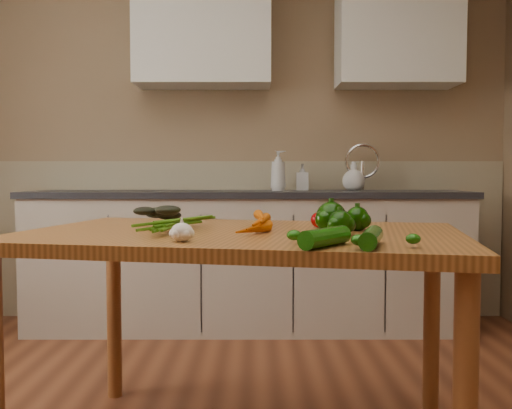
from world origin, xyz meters
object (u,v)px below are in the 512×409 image
object	(u,v)px
garlic_bulb	(182,232)
tomato_a	(319,220)
pepper_b	(357,219)
zucchini_b	(325,237)
soap_bottle_c	(354,176)
tomato_c	(359,220)
zucchini_a	(371,238)
leafy_greens	(163,210)
pepper_c	(340,223)
soap_bottle_a	(278,171)
pepper_a	(331,218)
carrot_bunch	(232,221)
soap_bottle_b	(302,177)
table	(242,256)
tomato_b	(328,218)

from	to	relation	value
garlic_bulb	tomato_a	distance (m)	0.64
pepper_b	zucchini_b	world-z (taller)	pepper_b
soap_bottle_c	tomato_c	xyz separation A→B (m)	(-0.28, -1.77, -0.15)
tomato_a	zucchini_a	xyz separation A→B (m)	(0.08, -0.56, -0.00)
leafy_greens	pepper_c	size ratio (longest dim) A/B	2.68
pepper_c	soap_bottle_a	bearing A→B (deg)	93.71
soap_bottle_a	pepper_a	bearing A→B (deg)	-158.40
soap_bottle_a	carrot_bunch	bearing A→B (deg)	-168.93
soap_bottle_a	leafy_greens	size ratio (longest dim) A/B	1.23
zucchini_a	soap_bottle_b	bearing A→B (deg)	89.99
leafy_greens	table	bearing A→B (deg)	-45.95
carrot_bunch	soap_bottle_b	bearing A→B (deg)	89.67
tomato_b	zucchini_b	world-z (taller)	tomato_b
pepper_b	tomato_a	size ratio (longest dim) A/B	1.30
leafy_greens	pepper_c	world-z (taller)	leafy_greens
tomato_c	zucchini_b	size ratio (longest dim) A/B	0.36
tomato_c	pepper_c	bearing A→B (deg)	-115.92
soap_bottle_a	tomato_b	distance (m)	1.67
soap_bottle_c	tomato_c	size ratio (longest dim) A/B	2.66
soap_bottle_b	garlic_bulb	bearing A→B (deg)	-99.41
table	tomato_b	bearing A→B (deg)	32.76
zucchini_b	soap_bottle_c	bearing A→B (deg)	78.36
pepper_b	leafy_greens	bearing A→B (deg)	155.35
table	soap_bottle_c	world-z (taller)	soap_bottle_c
pepper_c	tomato_a	size ratio (longest dim) A/B	1.25
soap_bottle_c	tomato_b	bearing A→B (deg)	-165.48
pepper_b	tomato_c	bearing A→B (deg)	71.45
soap_bottle_b	pepper_b	world-z (taller)	soap_bottle_b
tomato_b	carrot_bunch	bearing A→B (deg)	-156.84
leafy_greens	pepper_a	world-z (taller)	leafy_greens
carrot_bunch	zucchini_b	size ratio (longest dim) A/B	1.38
soap_bottle_b	pepper_c	bearing A→B (deg)	-86.98
tomato_a	pepper_b	bearing A→B (deg)	-42.93
table	soap_bottle_c	bearing A→B (deg)	80.27
tomato_b	zucchini_b	xyz separation A→B (m)	(-0.08, -0.57, -0.01)
soap_bottle_a	tomato_a	size ratio (longest dim) A/B	4.11
leafy_greens	garlic_bulb	size ratio (longest dim) A/B	3.25
table	tomato_a	xyz separation A→B (m)	(0.29, 0.12, 0.12)
soap_bottle_b	tomato_a	world-z (taller)	soap_bottle_b
carrot_bunch	tomato_a	size ratio (longest dim) A/B	4.34
garlic_bulb	table	bearing A→B (deg)	62.60
tomato_a	leafy_greens	bearing A→B (deg)	159.85
pepper_c	tomato_c	size ratio (longest dim) A/B	1.11
carrot_bunch	pepper_a	distance (m)	0.34
soap_bottle_a	pepper_a	world-z (taller)	soap_bottle_a
soap_bottle_b	leafy_greens	world-z (taller)	soap_bottle_b
tomato_a	soap_bottle_b	bearing A→B (deg)	87.38
soap_bottle_b	tomato_c	world-z (taller)	soap_bottle_b
soap_bottle_c	tomato_b	xyz separation A→B (m)	(-0.38, -1.69, -0.15)
table	tomato_c	xyz separation A→B (m)	(0.42, 0.04, 0.12)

